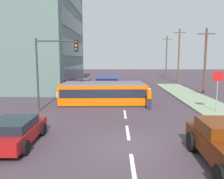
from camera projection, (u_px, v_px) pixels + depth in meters
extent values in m
plane|color=#453741|center=(123.00, 103.00, 20.20)|extent=(120.00, 120.00, 0.00)
cube|color=gray|center=(223.00, 114.00, 16.10)|extent=(3.20, 36.00, 0.14)
cube|color=silver|center=(133.00, 168.00, 8.31)|extent=(0.16, 2.40, 0.01)
cube|color=silver|center=(128.00, 132.00, 12.28)|extent=(0.16, 2.40, 0.01)
cube|color=silver|center=(125.00, 114.00, 16.24)|extent=(0.16, 2.40, 0.01)
cube|color=silver|center=(122.00, 94.00, 25.48)|extent=(0.16, 2.40, 0.01)
cube|color=silver|center=(121.00, 87.00, 31.42)|extent=(0.16, 2.40, 0.01)
cube|color=slate|center=(19.00, 26.00, 30.30)|extent=(14.35, 16.20, 16.00)
cube|color=#2D3847|center=(75.00, 73.00, 30.98)|extent=(0.06, 13.77, 1.92)
cube|color=#2D3847|center=(74.00, 49.00, 30.55)|extent=(0.06, 13.77, 1.92)
cube|color=#2D3847|center=(74.00, 24.00, 30.11)|extent=(0.06, 13.77, 1.92)
cube|color=#F75B05|center=(103.00, 94.00, 19.44)|extent=(7.27, 2.79, 1.56)
cube|color=#2D2D2D|center=(103.00, 104.00, 19.56)|extent=(7.12, 2.66, 0.15)
cube|color=slate|center=(103.00, 83.00, 19.32)|extent=(6.54, 2.38, 0.20)
cube|color=#1E232D|center=(103.00, 91.00, 19.42)|extent=(6.98, 2.81, 0.69)
cube|color=navy|center=(108.00, 83.00, 26.79)|extent=(2.59, 5.85, 1.55)
cube|color=black|center=(107.00, 83.00, 23.94)|extent=(2.25, 0.15, 0.93)
cube|color=black|center=(108.00, 80.00, 26.76)|extent=(2.61, 4.97, 0.62)
cylinder|color=black|center=(107.00, 90.00, 25.04)|extent=(2.56, 0.94, 0.90)
cylinder|color=black|center=(108.00, 86.00, 28.72)|extent=(2.56, 0.94, 0.90)
cylinder|color=#322C45|center=(148.00, 104.00, 17.57)|extent=(0.16, 0.16, 0.85)
cylinder|color=#322C45|center=(150.00, 104.00, 17.56)|extent=(0.16, 0.16, 0.85)
cylinder|color=orange|center=(149.00, 95.00, 17.47)|extent=(0.36, 0.36, 0.60)
sphere|color=tan|center=(149.00, 89.00, 17.41)|extent=(0.22, 0.22, 0.22)
cube|color=#56380B|center=(152.00, 97.00, 17.54)|extent=(0.21, 0.12, 0.24)
cylinder|color=black|center=(192.00, 142.00, 9.81)|extent=(0.30, 0.81, 0.80)
cylinder|color=black|center=(222.00, 178.00, 6.84)|extent=(0.30, 0.81, 0.80)
cube|color=#A11414|center=(14.00, 133.00, 10.53)|extent=(1.94, 4.06, 0.55)
cube|color=black|center=(12.00, 124.00, 10.31)|extent=(1.76, 2.25, 0.40)
cylinder|color=black|center=(6.00, 129.00, 11.75)|extent=(0.23, 0.64, 0.64)
cylinder|color=black|center=(43.00, 129.00, 11.75)|extent=(0.23, 0.64, 0.64)
cylinder|color=black|center=(25.00, 148.00, 9.36)|extent=(0.23, 0.64, 0.64)
cube|color=#B6B9CD|center=(71.00, 92.00, 23.53)|extent=(1.87, 4.58, 0.55)
cube|color=black|center=(71.00, 87.00, 23.32)|extent=(1.69, 2.53, 0.40)
cylinder|color=black|center=(66.00, 91.00, 24.94)|extent=(0.23, 0.64, 0.64)
cylinder|color=black|center=(82.00, 92.00, 24.87)|extent=(0.23, 0.64, 0.64)
cylinder|color=black|center=(59.00, 96.00, 22.24)|extent=(0.23, 0.64, 0.64)
cylinder|color=black|center=(77.00, 96.00, 22.17)|extent=(0.23, 0.64, 0.64)
cube|color=navy|center=(83.00, 84.00, 30.20)|extent=(1.97, 4.53, 0.55)
cube|color=black|center=(83.00, 81.00, 29.99)|extent=(1.76, 2.51, 0.40)
cylinder|color=black|center=(78.00, 84.00, 31.60)|extent=(0.24, 0.65, 0.64)
cylinder|color=black|center=(92.00, 84.00, 31.51)|extent=(0.24, 0.65, 0.64)
cylinder|color=black|center=(74.00, 87.00, 28.94)|extent=(0.24, 0.65, 0.64)
cylinder|color=black|center=(89.00, 87.00, 28.86)|extent=(0.24, 0.65, 0.64)
cylinder|color=gray|center=(217.00, 96.00, 16.23)|extent=(0.07, 0.07, 2.20)
cylinder|color=red|center=(218.00, 76.00, 16.04)|extent=(0.76, 0.04, 0.76)
cylinder|color=#333333|center=(37.00, 75.00, 16.83)|extent=(0.14, 0.14, 5.31)
cylinder|color=#333333|center=(56.00, 41.00, 16.47)|extent=(2.88, 0.10, 0.10)
cube|color=black|center=(76.00, 46.00, 16.49)|extent=(0.28, 0.24, 0.84)
sphere|color=red|center=(76.00, 42.00, 16.33)|extent=(0.16, 0.16, 0.16)
sphere|color=gold|center=(76.00, 46.00, 16.36)|extent=(0.16, 0.16, 0.16)
sphere|color=green|center=(76.00, 49.00, 16.39)|extent=(0.16, 0.16, 0.16)
cylinder|color=brown|center=(205.00, 61.00, 25.00)|extent=(0.24, 0.24, 7.05)
cube|color=brown|center=(207.00, 34.00, 24.60)|extent=(1.80, 0.12, 0.12)
cylinder|color=brown|center=(179.00, 56.00, 35.93)|extent=(0.24, 0.24, 8.35)
cube|color=brown|center=(180.00, 33.00, 35.45)|extent=(1.80, 0.12, 0.12)
cylinder|color=#4C4D3A|center=(166.00, 57.00, 45.99)|extent=(0.24, 0.24, 8.12)
cube|color=#4C4D3A|center=(167.00, 39.00, 45.52)|extent=(1.80, 0.12, 0.12)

